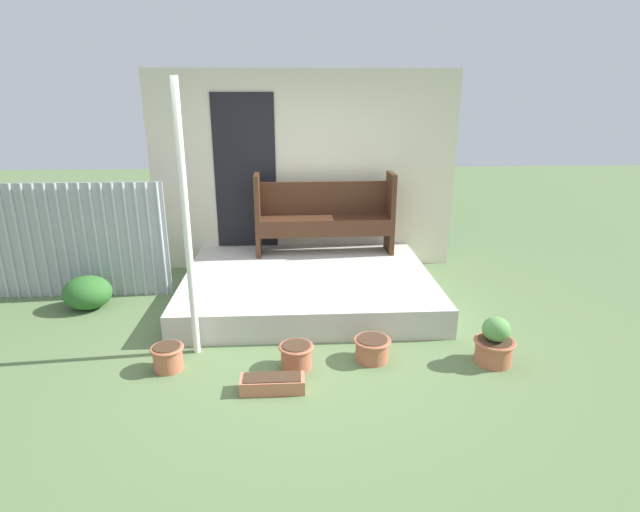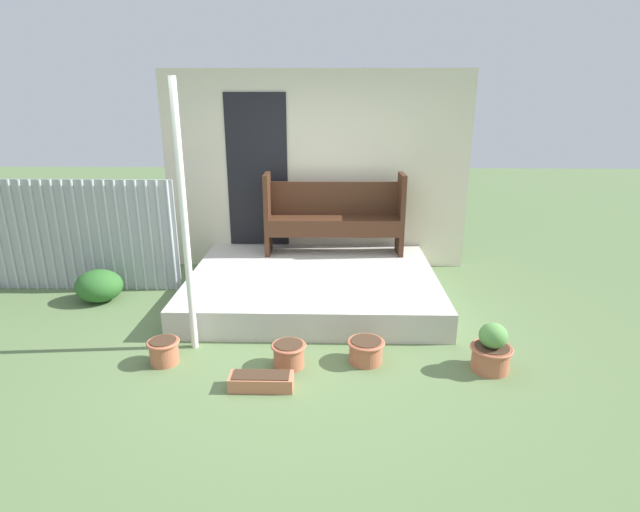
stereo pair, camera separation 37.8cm
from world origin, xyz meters
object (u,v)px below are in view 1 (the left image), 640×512
(bench, at_px, (324,212))
(planter_box_rect, at_px, (273,384))
(flower_pot_left, at_px, (168,356))
(shrub_by_fence, at_px, (87,293))
(support_post, at_px, (187,226))
(flower_pot_far_right, at_px, (495,343))
(flower_pot_right, at_px, (372,348))
(flower_pot_middle, at_px, (296,355))

(bench, height_order, planter_box_rect, bench)
(bench, relative_size, flower_pot_left, 6.13)
(planter_box_rect, bearing_deg, shrub_by_fence, 140.27)
(bench, xyz_separation_m, shrub_by_fence, (-2.71, -0.98, -0.65))
(support_post, height_order, flower_pot_far_right, support_post)
(bench, height_order, flower_pot_left, bench)
(flower_pot_right, xyz_separation_m, shrub_by_fence, (-2.99, 1.31, 0.07))
(support_post, xyz_separation_m, flower_pot_middle, (0.92, -0.33, -1.10))
(bench, distance_m, planter_box_rect, 2.91)
(support_post, height_order, flower_pot_right, support_post)
(flower_pot_middle, bearing_deg, support_post, 160.35)
(support_post, relative_size, flower_pot_left, 8.41)
(bench, height_order, flower_pot_right, bench)
(support_post, bearing_deg, planter_box_rect, -43.18)
(bench, height_order, flower_pot_middle, bench)
(flower_pot_far_right, bearing_deg, flower_pot_middle, 179.43)
(flower_pot_right, distance_m, planter_box_rect, 0.99)
(flower_pot_left, bearing_deg, bench, 57.31)
(flower_pot_left, distance_m, flower_pot_right, 1.80)
(flower_pot_right, bearing_deg, flower_pot_middle, -172.25)
(flower_pot_middle, distance_m, planter_box_rect, 0.41)
(flower_pot_left, height_order, flower_pot_right, flower_pot_left)
(flower_pot_left, distance_m, planter_box_rect, 1.00)
(support_post, relative_size, shrub_by_fence, 4.59)
(flower_pot_right, bearing_deg, shrub_by_fence, 156.32)
(support_post, xyz_separation_m, flower_pot_far_right, (2.68, -0.35, -1.03))
(flower_pot_left, distance_m, shrub_by_fence, 1.82)
(planter_box_rect, bearing_deg, flower_pot_far_right, 9.74)
(bench, height_order, flower_pot_far_right, bench)
(bench, relative_size, planter_box_rect, 3.39)
(bench, distance_m, flower_pot_middle, 2.52)
(flower_pot_left, bearing_deg, shrub_by_fence, 130.99)
(flower_pot_left, xyz_separation_m, flower_pot_middle, (1.12, -0.03, -0.00))
(bench, xyz_separation_m, planter_box_rect, (-0.59, -2.74, -0.78))
(bench, xyz_separation_m, flower_pot_right, (0.29, -2.29, -0.72))
(planter_box_rect, bearing_deg, bench, 77.79)
(flower_pot_right, relative_size, shrub_by_fence, 0.64)
(shrub_by_fence, bearing_deg, flower_pot_middle, -31.29)
(flower_pot_left, bearing_deg, flower_pot_right, 2.00)
(flower_pot_far_right, bearing_deg, flower_pot_right, 174.14)
(flower_pot_left, relative_size, planter_box_rect, 0.55)
(support_post, bearing_deg, bench, 57.29)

